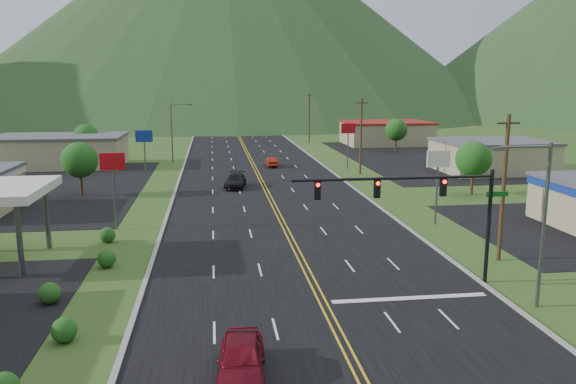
{
  "coord_description": "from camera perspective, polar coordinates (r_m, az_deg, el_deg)",
  "views": [
    {
      "loc": [
        -5.83,
        -16.82,
        12.05
      ],
      "look_at": [
        -0.7,
        21.35,
        4.5
      ],
      "focal_mm": 35.0,
      "sensor_mm": 36.0,
      "label": 1
    }
  ],
  "objects": [
    {
      "name": "pole_sign_west_a",
      "position": [
        48.04,
        -17.37,
        2.21
      ],
      "size": [
        2.0,
        0.18,
        6.4
      ],
      "color": "#59595E",
      "rests_on": "ground"
    },
    {
      "name": "streetlight_west",
      "position": [
        87.28,
        -11.54,
        6.36
      ],
      "size": [
        3.28,
        0.25,
        9.0
      ],
      "color": "#59595E",
      "rests_on": "ground"
    },
    {
      "name": "tree_west_b",
      "position": [
        91.23,
        -19.83,
        5.31
      ],
      "size": [
        3.84,
        3.84,
        5.82
      ],
      "color": "#382314",
      "rests_on": "ground"
    },
    {
      "name": "mountain_n",
      "position": [
        238.84,
        -6.52,
        18.35
      ],
      "size": [
        220.0,
        220.0,
        85.0
      ],
      "primitive_type": "cone",
      "color": "#203C1B",
      "rests_on": "ground"
    },
    {
      "name": "building_east_mid",
      "position": [
        81.77,
        20.01,
        3.48
      ],
      "size": [
        14.4,
        11.4,
        4.3
      ],
      "color": "tan",
      "rests_on": "ground"
    },
    {
      "name": "utility_pole_c",
      "position": [
        113.69,
        2.18,
        7.6
      ],
      "size": [
        1.6,
        0.28,
        10.0
      ],
      "color": "#382314",
      "rests_on": "ground"
    },
    {
      "name": "pole_sign_east_a",
      "position": [
        49.11,
        15.0,
        2.52
      ],
      "size": [
        2.0,
        0.18,
        6.4
      ],
      "color": "#59595E",
      "rests_on": "ground"
    },
    {
      "name": "tree_east_b",
      "position": [
        100.35,
        10.94,
        6.23
      ],
      "size": [
        3.84,
        3.84,
        5.82
      ],
      "color": "#382314",
      "rests_on": "ground"
    },
    {
      "name": "pole_sign_west_b",
      "position": [
        69.65,
        -14.4,
        4.98
      ],
      "size": [
        2.0,
        0.18,
        6.4
      ],
      "color": "#59595E",
      "rests_on": "ground"
    },
    {
      "name": "tree_east_a",
      "position": [
        63.79,
        18.32,
        3.18
      ],
      "size": [
        3.84,
        3.84,
        5.82
      ],
      "color": "#382314",
      "rests_on": "ground"
    },
    {
      "name": "car_dark_mid",
      "position": [
        65.31,
        -5.36,
        1.11
      ],
      "size": [
        2.99,
        5.66,
        1.56
      ],
      "primitive_type": "imported",
      "rotation": [
        0.0,
        0.0,
        -0.15
      ],
      "color": "black",
      "rests_on": "ground"
    },
    {
      "name": "building_east_far",
      "position": [
        112.47,
        9.94,
        5.94
      ],
      "size": [
        16.4,
        12.4,
        4.5
      ],
      "color": "tan",
      "rests_on": "ground"
    },
    {
      "name": "utility_pole_a",
      "position": [
        40.42,
        21.06,
        0.48
      ],
      "size": [
        1.6,
        0.28,
        10.0
      ],
      "color": "#382314",
      "rests_on": "ground"
    },
    {
      "name": "tree_west_a",
      "position": [
        63.94,
        -20.41,
        3.06
      ],
      "size": [
        3.84,
        3.84,
        5.82
      ],
      "color": "#382314",
      "rests_on": "ground"
    },
    {
      "name": "car_red_near",
      "position": [
        24.16,
        -4.77,
        -16.64
      ],
      "size": [
        2.34,
        4.97,
        1.65
      ],
      "primitive_type": "imported",
      "rotation": [
        0.0,
        0.0,
        -0.08
      ],
      "color": "maroon",
      "rests_on": "ground"
    },
    {
      "name": "building_west_far",
      "position": [
        88.21,
        -22.21,
        3.9
      ],
      "size": [
        18.4,
        11.4,
        4.5
      ],
      "color": "tan",
      "rests_on": "ground"
    },
    {
      "name": "utility_pole_b",
      "position": [
        74.69,
        7.42,
        5.68
      ],
      "size": [
        1.6,
        0.28,
        10.0
      ],
      "color": "#382314",
      "rests_on": "ground"
    },
    {
      "name": "streetlight_east",
      "position": [
        32.49,
        24.16,
        -2.1
      ],
      "size": [
        3.28,
        0.25,
        9.0
      ],
      "color": "#59595E",
      "rests_on": "ground"
    },
    {
      "name": "car_red_far",
      "position": [
        81.39,
        -1.69,
        3.05
      ],
      "size": [
        1.58,
        4.11,
        1.34
      ],
      "primitive_type": "imported",
      "rotation": [
        0.0,
        0.0,
        3.18
      ],
      "color": "maroon",
      "rests_on": "ground"
    },
    {
      "name": "pole_sign_east_b",
      "position": [
        79.4,
        6.13,
        5.98
      ],
      "size": [
        2.0,
        0.18,
        6.4
      ],
      "color": "#59595E",
      "rests_on": "ground"
    },
    {
      "name": "utility_pole_d",
      "position": [
        153.2,
        -0.4,
        8.51
      ],
      "size": [
        1.6,
        0.28,
        10.0
      ],
      "color": "#382314",
      "rests_on": "ground"
    },
    {
      "name": "traffic_signal",
      "position": [
        33.85,
        13.85,
        -0.68
      ],
      "size": [
        13.1,
        0.43,
        7.0
      ],
      "color": "black",
      "rests_on": "ground"
    }
  ]
}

